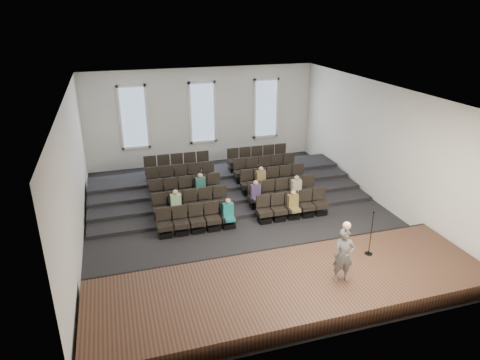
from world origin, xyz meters
The scene contains 14 objects.
ground centered at (0.00, 0.00, 0.00)m, with size 14.00×14.00×0.00m, color black.
ceiling centered at (0.00, 0.00, 5.01)m, with size 12.00×14.00×0.02m, color white.
wall_back centered at (0.00, 7.02, 2.50)m, with size 12.00×0.04×5.00m, color silver.
wall_front centered at (0.00, -7.02, 2.50)m, with size 12.00×0.04×5.00m, color silver.
wall_left centered at (-6.02, 0.00, 2.50)m, with size 0.04×14.00×5.00m, color silver.
wall_right centered at (6.02, 0.00, 2.50)m, with size 0.04×14.00×5.00m, color silver.
stage centered at (0.00, -5.10, 0.25)m, with size 11.80×3.60×0.50m, color #4B3120.
stage_lip centered at (0.00, -3.33, 0.25)m, with size 11.80×0.06×0.52m, color black.
risers centered at (0.00, 3.17, 0.20)m, with size 11.80×4.80×0.60m.
seating_rows centered at (0.00, 1.54, 0.68)m, with size 6.80×4.70×1.67m.
windows centered at (0.00, 6.95, 2.70)m, with size 8.44×0.10×3.24m.
audience centered at (0.28, 0.45, 0.83)m, with size 5.45×2.64×1.10m.
speaker centered at (1.30, -5.49, 1.31)m, with size 0.59×0.39×1.62m, color #5A5756.
mic_stand centered at (2.84, -4.50, 0.95)m, with size 0.25×0.25×1.51m.
Camera 1 is at (-4.51, -14.54, 7.82)m, focal length 32.00 mm.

